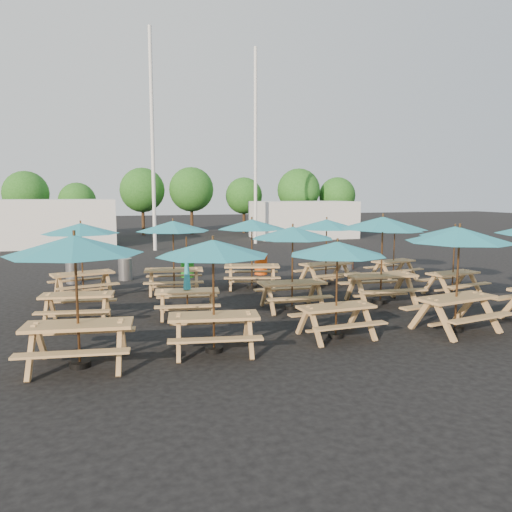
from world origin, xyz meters
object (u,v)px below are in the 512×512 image
object	(u,v)px
picnic_unit_5	(173,229)
picnic_unit_7	(293,237)
picnic_unit_2	(81,232)
waste_bin_4	(347,260)
waste_bin_1	(125,269)
picnic_unit_10	(383,227)
picnic_unit_8	(252,228)
waste_bin_5	(347,259)
picnic_unit_1	(75,246)
picnic_unit_11	(327,227)
picnic_unit_9	(459,240)
picnic_unit_13	(455,235)
picnic_unit_0	(75,251)
waste_bin_3	(261,264)
picnic_unit_6	(337,253)
picnic_unit_14	(395,230)
picnic_unit_3	(213,253)
waste_bin_0	(73,272)
waste_bin_2	(187,266)
picnic_unit_4	(187,284)

from	to	relation	value
picnic_unit_5	picnic_unit_7	world-z (taller)	picnic_unit_5
picnic_unit_2	waste_bin_4	world-z (taller)	picnic_unit_2
waste_bin_1	picnic_unit_10	bearing A→B (deg)	-42.23
picnic_unit_8	waste_bin_1	world-z (taller)	picnic_unit_8
picnic_unit_8	picnic_unit_2	bearing A→B (deg)	-165.23
waste_bin_5	picnic_unit_1	bearing A→B (deg)	-149.84
picnic_unit_11	picnic_unit_2	bearing A→B (deg)	167.03
picnic_unit_7	picnic_unit_9	xyz separation A→B (m)	(2.79, -3.15, 0.11)
picnic_unit_5	picnic_unit_11	bearing A→B (deg)	7.66
picnic_unit_1	picnic_unit_13	bearing A→B (deg)	9.07
picnic_unit_0	waste_bin_3	world-z (taller)	picnic_unit_0
picnic_unit_2	picnic_unit_13	size ratio (longest dim) A/B	1.12
picnic_unit_9	waste_bin_1	size ratio (longest dim) A/B	3.48
picnic_unit_11	waste_bin_5	distance (m)	4.38
picnic_unit_5	picnic_unit_7	bearing A→B (deg)	-40.35
picnic_unit_1	picnic_unit_5	world-z (taller)	picnic_unit_5
picnic_unit_6	picnic_unit_11	world-z (taller)	picnic_unit_11
picnic_unit_2	waste_bin_1	xyz separation A→B (m)	(1.38, 2.79, -1.60)
picnic_unit_14	picnic_unit_7	bearing A→B (deg)	-160.65
picnic_unit_8	waste_bin_1	bearing A→B (deg)	159.81
picnic_unit_1	picnic_unit_3	bearing A→B (deg)	-41.22
waste_bin_0	picnic_unit_13	bearing A→B (deg)	-26.71
picnic_unit_7	picnic_unit_1	bearing A→B (deg)	-179.17
picnic_unit_11	waste_bin_1	xyz separation A→B (m)	(-6.59, 3.09, -1.61)
picnic_unit_1	waste_bin_4	xyz separation A→B (m)	(10.35, 5.84, -1.50)
picnic_unit_11	waste_bin_2	world-z (taller)	picnic_unit_11
picnic_unit_5	picnic_unit_8	world-z (taller)	picnic_unit_8
picnic_unit_9	waste_bin_1	world-z (taller)	picnic_unit_9
picnic_unit_4	waste_bin_4	world-z (taller)	picnic_unit_4
picnic_unit_10	picnic_unit_2	bearing A→B (deg)	160.75
picnic_unit_0	waste_bin_1	world-z (taller)	picnic_unit_0
picnic_unit_2	picnic_unit_14	size ratio (longest dim) A/B	1.12
picnic_unit_2	picnic_unit_11	xyz separation A→B (m)	(7.98, -0.30, 0.01)
picnic_unit_4	waste_bin_2	size ratio (longest dim) A/B	2.58
waste_bin_1	picnic_unit_5	bearing A→B (deg)	-65.25
picnic_unit_10	picnic_unit_11	bearing A→B (deg)	98.11
picnic_unit_8	picnic_unit_10	xyz separation A→B (m)	(2.88, -3.33, 0.17)
picnic_unit_10	picnic_unit_9	bearing A→B (deg)	-85.56
waste_bin_1	picnic_unit_6	bearing A→B (deg)	-65.73
picnic_unit_3	picnic_unit_8	bearing A→B (deg)	76.40
picnic_unit_9	picnic_unit_3	bearing A→B (deg)	168.16
picnic_unit_10	picnic_unit_13	size ratio (longest dim) A/B	1.06
picnic_unit_14	waste_bin_4	world-z (taller)	picnic_unit_14
picnic_unit_6	waste_bin_5	size ratio (longest dim) A/B	2.82
picnic_unit_1	waste_bin_3	distance (m)	8.86
picnic_unit_6	picnic_unit_10	bearing A→B (deg)	41.15
waste_bin_2	waste_bin_3	size ratio (longest dim) A/B	1.00
picnic_unit_3	picnic_unit_6	distance (m)	2.79
waste_bin_4	picnic_unit_7	bearing A→B (deg)	-128.57
picnic_unit_6	picnic_unit_13	distance (m)	6.35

